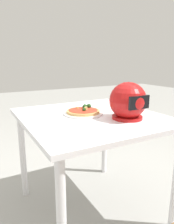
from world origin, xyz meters
name	(u,v)px	position (x,y,z in m)	size (l,w,h in m)	color
ground_plane	(90,209)	(0.00, 0.00, 0.00)	(14.00, 14.00, 0.00)	#9E9E99
dining_table	(91,128)	(0.00, 0.00, 0.68)	(0.95, 1.00, 0.78)	white
pizza_plate	(83,113)	(0.04, -0.05, 0.78)	(0.29, 0.29, 0.01)	white
pizza	(83,111)	(0.03, -0.05, 0.80)	(0.24, 0.24, 0.05)	tan
motorcycle_helmet	(128,102)	(-0.17, 0.20, 0.89)	(0.25, 0.25, 0.25)	#B21414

